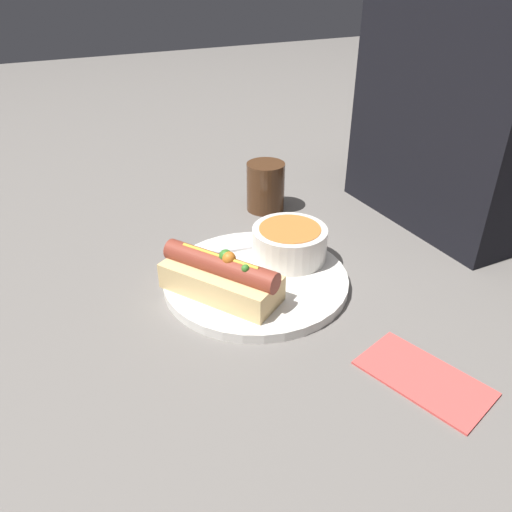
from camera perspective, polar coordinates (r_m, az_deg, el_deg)
The scene contains 8 objects.
ground_plane at distance 0.72m, azimuth 0.00°, elevation -3.17°, with size 4.00×4.00×0.00m, color slate.
dinner_plate at distance 0.71m, azimuth 0.00°, elevation -2.72°, with size 0.26×0.26×0.01m.
hot_dog at distance 0.66m, azimuth -4.05°, elevation -2.40°, with size 0.17×0.14×0.07m.
soup_bowl at distance 0.74m, azimuth 3.85°, elevation 1.66°, with size 0.11×0.11×0.05m.
spoon at distance 0.78m, azimuth 0.80°, elevation 1.36°, with size 0.04×0.16×0.01m.
drinking_glass at distance 0.91m, azimuth 1.10°, elevation 7.92°, with size 0.07×0.07×0.09m.
napkin at distance 0.60m, azimuth 18.64°, elevation -12.97°, with size 0.16×0.11×0.01m.
seated_diner at distance 0.89m, azimuth 21.86°, elevation 16.56°, with size 0.33×0.15×0.49m.
Camera 1 is at (0.53, -0.27, 0.40)m, focal length 35.00 mm.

